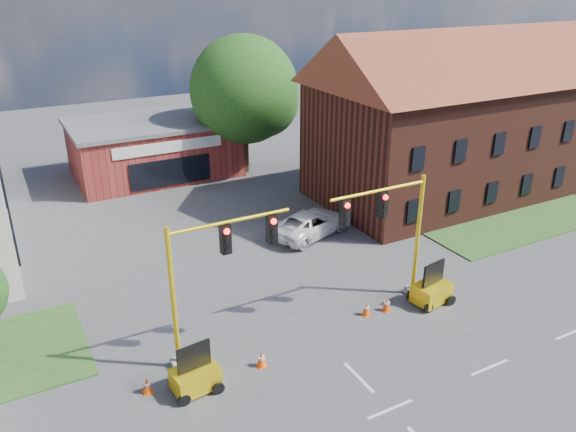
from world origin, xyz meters
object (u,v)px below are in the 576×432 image
object	(u,v)px
signal_mast_west	(213,272)
pickup_white	(310,223)
signal_mast_east	(391,228)
trailer_east	(432,291)
trailer_west	(195,376)

from	to	relation	value
signal_mast_west	pickup_white	xyz separation A→B (m)	(9.35, 8.30, -3.17)
signal_mast_west	signal_mast_east	xyz separation A→B (m)	(8.71, 0.00, 0.00)
signal_mast_east	pickup_white	size ratio (longest dim) A/B	1.15
signal_mast_west	signal_mast_east	bearing A→B (deg)	0.00
signal_mast_west	pickup_white	distance (m)	12.89
trailer_east	pickup_white	bearing A→B (deg)	87.16
signal_mast_east	signal_mast_west	bearing A→B (deg)	180.00
pickup_white	signal_mast_east	bearing A→B (deg)	156.63
signal_mast_west	trailer_east	bearing A→B (deg)	-5.85
signal_mast_east	trailer_east	world-z (taller)	signal_mast_east
pickup_white	trailer_east	bearing A→B (deg)	168.50
trailer_west	trailer_east	size ratio (longest dim) A/B	0.95
trailer_west	signal_mast_west	bearing A→B (deg)	40.22
signal_mast_west	signal_mast_east	size ratio (longest dim) A/B	1.00
signal_mast_west	trailer_east	world-z (taller)	signal_mast_west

